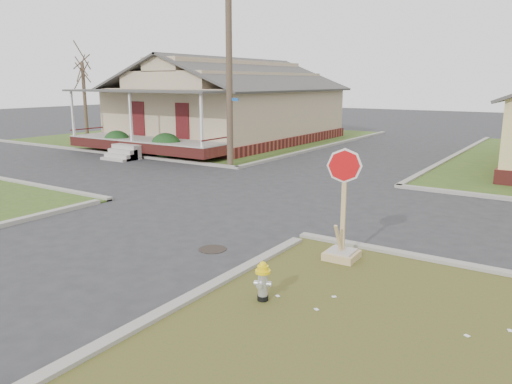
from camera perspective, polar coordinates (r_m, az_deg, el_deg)
The scene contains 11 objects.
ground at distance 13.32m, azimuth -11.11°, elevation -4.17°, with size 120.00×120.00×0.00m, color #2A2A2C.
verge_far_left at distance 35.07m, azimuth -5.76°, elevation 6.33°, with size 19.00×19.00×0.05m, color #324F1C.
curbs at distance 17.11m, azimuth 0.65°, elevation -0.21°, with size 80.00×40.00×0.12m, color gray, non-canonical shape.
manhole at distance 11.56m, azimuth -4.98°, elevation -6.53°, with size 0.64×0.64×0.01m, color black.
corner_house at distance 32.03m, azimuth -3.13°, elevation 9.83°, with size 10.10×15.50×5.30m.
utility_pole at distance 22.30m, azimuth -3.10°, elevation 14.79°, with size 1.80×0.28×9.00m.
tree_far_left at distance 34.27m, azimuth -18.97°, elevation 9.73°, with size 0.22×0.22×4.90m, color #412F25.
fire_hydrant at distance 8.72m, azimuth 0.79°, elevation -9.92°, with size 0.26×0.26×0.71m.
stop_sign at distance 10.78m, azimuth 9.83°, elevation -4.96°, with size 0.68×0.66×2.39m.
hedge_left at distance 27.78m, azimuth -15.59°, elevation 5.56°, with size 1.50×1.23×1.15m, color #153B18.
hedge_right at distance 25.36m, azimuth -10.24°, elevation 5.23°, with size 1.54×1.27×1.18m, color #153B18.
Camera 1 is at (9.03, -9.04, 3.77)m, focal length 35.00 mm.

